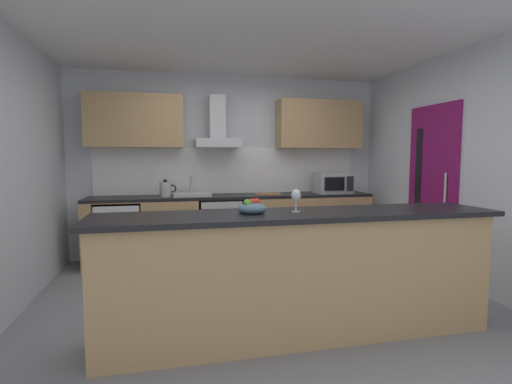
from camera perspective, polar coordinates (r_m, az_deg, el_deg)
name	(u,v)px	position (r m, az deg, el deg)	size (l,w,h in m)	color
ground	(262,300)	(4.01, 0.84, -15.76)	(5.47, 4.87, 0.02)	gray
ceiling	(262,32)	(3.93, 0.89, 22.73)	(5.47, 4.87, 0.02)	white
wall_back	(230,166)	(5.71, -3.95, 3.92)	(5.47, 0.12, 2.60)	silver
wall_right	(462,169)	(4.84, 28.32, 3.09)	(0.12, 4.87, 2.60)	silver
backsplash_tile	(230,171)	(5.64, -3.83, 3.19)	(3.80, 0.02, 0.66)	white
counter_back	(234,227)	(5.42, -3.26, -5.19)	(3.94, 0.60, 0.90)	tan
counter_island	(300,274)	(3.11, 6.55, -12.06)	(3.18, 0.64, 1.00)	tan
upper_cabinets	(232,123)	(5.50, -3.60, 10.24)	(3.88, 0.32, 0.70)	tan
side_door	(432,190)	(5.11, 24.71, 0.24)	(0.08, 0.85, 2.05)	#7A1456
oven	(219,227)	(5.36, -5.48, -5.21)	(0.60, 0.62, 0.80)	slate
refrigerator	(120,234)	(5.36, -19.62, -5.87)	(0.58, 0.60, 0.85)	white
microwave	(333,183)	(5.72, 11.39, 1.33)	(0.50, 0.38, 0.30)	#B7BABC
sink	(192,194)	(5.27, -9.51, -0.29)	(0.50, 0.40, 0.26)	silver
kettle	(165,189)	(5.21, -13.33, 0.43)	(0.29, 0.15, 0.24)	#B7BABC
range_hood	(217,131)	(5.41, -5.79, 9.00)	(0.62, 0.45, 0.72)	#B7BABC
wine_glass	(296,196)	(3.00, 5.99, -0.63)	(0.08, 0.08, 0.18)	silver
fruit_bowl	(252,208)	(2.93, -0.60, -2.36)	(0.22, 0.22, 0.12)	slate
chopping_board	(268,194)	(5.41, 1.83, -0.27)	(0.34, 0.22, 0.02)	#9E7247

